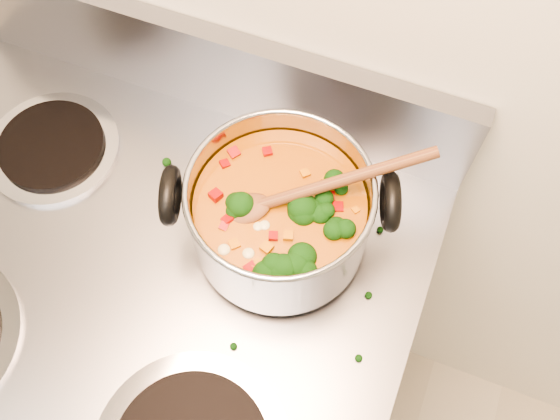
# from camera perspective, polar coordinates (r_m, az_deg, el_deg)

# --- Properties ---
(electric_range) EXTENTS (0.79, 0.71, 1.08)m
(electric_range) POSITION_cam_1_polar(r_m,az_deg,el_deg) (1.30, -10.10, -13.45)
(electric_range) COLOR gray
(electric_range) RESTS_ON ground
(stockpot) EXTENTS (0.30, 0.24, 0.14)m
(stockpot) POSITION_cam_1_polar(r_m,az_deg,el_deg) (0.80, -0.00, -0.34)
(stockpot) COLOR #A1A2A9
(stockpot) RESTS_ON electric_range
(wooden_spoon) EXTENTS (0.25, 0.17, 0.09)m
(wooden_spoon) POSITION_cam_1_polar(r_m,az_deg,el_deg) (0.76, 1.16, 1.36)
(wooden_spoon) COLOR brown
(wooden_spoon) RESTS_ON stockpot
(cooktop_crumbs) EXTENTS (0.36, 0.13, 0.01)m
(cooktop_crumbs) POSITION_cam_1_polar(r_m,az_deg,el_deg) (0.89, 4.59, 0.77)
(cooktop_crumbs) COLOR black
(cooktop_crumbs) RESTS_ON electric_range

